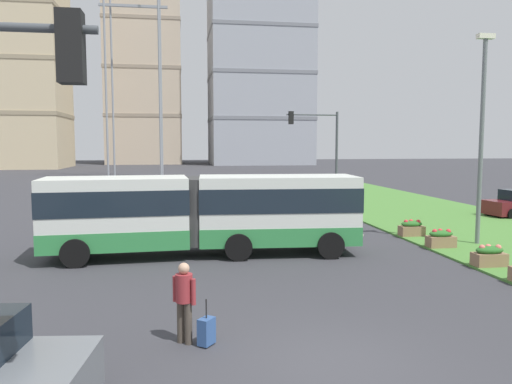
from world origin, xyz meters
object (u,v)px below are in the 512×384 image
traffic_light_far_right (321,144)px  apartment_tower_centre (259,79)px  flower_planter_2 (489,256)px  flower_planter_3 (441,238)px  apartment_tower_westcentre (144,51)px  flower_planter_4 (412,228)px  rolling_suitcase (206,331)px  apartment_tower_west (21,65)px  streetlight_median (482,131)px  articulated_bus (204,212)px  pedestrian_crossing (184,297)px

traffic_light_far_right → apartment_tower_centre: (8.53, 76.92, 14.01)m
flower_planter_2 → flower_planter_3: bearing=90.0°
flower_planter_2 → apartment_tower_westcentre: (-17.33, 100.39, 24.31)m
flower_planter_4 → apartment_tower_westcentre: apartment_tower_westcentre is taller
rolling_suitcase → flower_planter_4: 14.77m
apartment_tower_west → apartment_tower_centre: (44.64, 12.08, 0.11)m
apartment_tower_centre → apartment_tower_westcentre: bearing=162.1°
flower_planter_2 → flower_planter_4: same height
streetlight_median → apartment_tower_west: bearing=117.2°
flower_planter_2 → flower_planter_3: (0.00, 3.19, 0.00)m
traffic_light_far_right → apartment_tower_centre: 78.65m
flower_planter_3 → articulated_bus: bearing=177.8°
flower_planter_4 → streetlight_median: size_ratio=0.13×
traffic_light_far_right → apartment_tower_west: bearing=119.1°
rolling_suitcase → apartment_tower_centre: bearing=80.1°
flower_planter_2 → flower_planter_4: (0.00, 5.76, 0.00)m
traffic_light_far_right → apartment_tower_centre: bearing=83.7°
articulated_bus → apartment_tower_centre: (16.58, 88.94, 16.61)m
pedestrian_crossing → streetlight_median: streetlight_median is taller
rolling_suitcase → flower_planter_3: bearing=40.1°
articulated_bus → rolling_suitcase: bearing=-92.8°
flower_planter_3 → apartment_tower_westcentre: apartment_tower_westcentre is taller
articulated_bus → streetlight_median: streetlight_median is taller
traffic_light_far_right → articulated_bus: bearing=-123.8°
articulated_bus → flower_planter_2: (9.50, -3.56, -1.23)m
pedestrian_crossing → flower_planter_4: size_ratio=1.58×
streetlight_median → apartment_tower_centre: (5.19, 88.84, 13.50)m
apartment_tower_westcentre → apartment_tower_centre: (24.42, -7.89, -6.47)m
flower_planter_2 → apartment_tower_centre: bearing=85.6°
streetlight_median → apartment_tower_centre: 90.01m
flower_planter_3 → apartment_tower_westcentre: (-17.33, 97.20, 24.31)m
articulated_bus → streetlight_median: (11.40, 0.10, 3.12)m
flower_planter_4 → streetlight_median: streetlight_median is taller
flower_planter_2 → flower_planter_4: bearing=90.0°
rolling_suitcase → apartment_tower_west: size_ratio=0.03×
articulated_bus → flower_planter_4: 9.82m
flower_planter_4 → apartment_tower_west: bearing=116.7°
flower_planter_2 → flower_planter_3: same height
apartment_tower_west → rolling_suitcase: bearing=-72.1°
flower_planter_2 → apartment_tower_west: bearing=115.0°
pedestrian_crossing → apartment_tower_west: (-27.18, 85.39, 17.16)m
flower_planter_2 → traffic_light_far_right: 16.11m
flower_planter_4 → apartment_tower_westcentre: bearing=100.4°
flower_planter_2 → traffic_light_far_right: traffic_light_far_right is taller
rolling_suitcase → streetlight_median: bearing=36.7°
streetlight_median → articulated_bus: bearing=-179.5°
streetlight_median → apartment_tower_centre: apartment_tower_centre is taller
articulated_bus → apartment_tower_west: apartment_tower_west is taller
pedestrian_crossing → apartment_tower_centre: 100.52m
pedestrian_crossing → flower_planter_4: 14.94m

